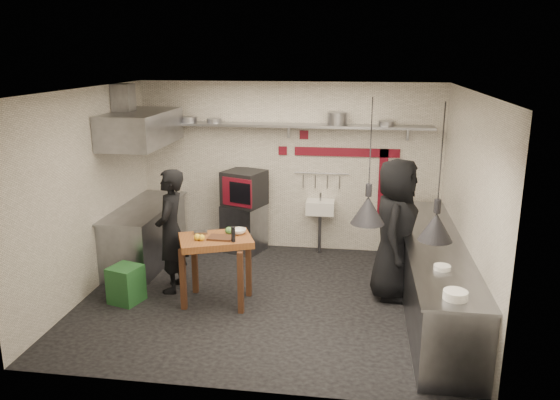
# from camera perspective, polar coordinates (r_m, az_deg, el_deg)

# --- Properties ---
(floor) EXTENTS (5.00, 5.00, 0.00)m
(floor) POSITION_cam_1_polar(r_m,az_deg,el_deg) (7.56, -1.18, -10.28)
(floor) COLOR black
(floor) RESTS_ON ground
(ceiling) EXTENTS (5.00, 5.00, 0.00)m
(ceiling) POSITION_cam_1_polar(r_m,az_deg,el_deg) (6.84, -1.31, 11.40)
(ceiling) COLOR silver
(ceiling) RESTS_ON floor
(wall_back) EXTENTS (5.00, 0.04, 2.80)m
(wall_back) POSITION_cam_1_polar(r_m,az_deg,el_deg) (9.10, 0.93, 3.45)
(wall_back) COLOR silver
(wall_back) RESTS_ON floor
(wall_front) EXTENTS (5.00, 0.04, 2.80)m
(wall_front) POSITION_cam_1_polar(r_m,az_deg,el_deg) (5.12, -5.12, -6.10)
(wall_front) COLOR silver
(wall_front) RESTS_ON floor
(wall_left) EXTENTS (0.04, 4.20, 2.80)m
(wall_left) POSITION_cam_1_polar(r_m,az_deg,el_deg) (7.87, -19.51, 0.70)
(wall_left) COLOR silver
(wall_left) RESTS_ON floor
(wall_right) EXTENTS (0.04, 4.20, 2.80)m
(wall_right) POSITION_cam_1_polar(r_m,az_deg,el_deg) (7.12, 19.03, -0.74)
(wall_right) COLOR silver
(wall_right) RESTS_ON floor
(red_band_horiz) EXTENTS (1.70, 0.02, 0.14)m
(red_band_horiz) POSITION_cam_1_polar(r_m,az_deg,el_deg) (8.95, 6.98, 4.98)
(red_band_horiz) COLOR maroon
(red_band_horiz) RESTS_ON wall_back
(red_band_vert) EXTENTS (0.14, 0.02, 1.10)m
(red_band_vert) POSITION_cam_1_polar(r_m,az_deg,el_deg) (9.06, 10.68, 1.84)
(red_band_vert) COLOR maroon
(red_band_vert) RESTS_ON wall_back
(red_tile_a) EXTENTS (0.14, 0.02, 0.14)m
(red_tile_a) POSITION_cam_1_polar(r_m,az_deg,el_deg) (8.95, 2.53, 6.82)
(red_tile_a) COLOR maroon
(red_tile_a) RESTS_ON wall_back
(red_tile_b) EXTENTS (0.14, 0.02, 0.14)m
(red_tile_b) POSITION_cam_1_polar(r_m,az_deg,el_deg) (9.04, 0.29, 5.18)
(red_tile_b) COLOR maroon
(red_tile_b) RESTS_ON wall_back
(back_shelf) EXTENTS (4.60, 0.34, 0.04)m
(back_shelf) POSITION_cam_1_polar(r_m,az_deg,el_deg) (8.80, 0.80, 7.81)
(back_shelf) COLOR slate
(back_shelf) RESTS_ON wall_back
(shelf_bracket_left) EXTENTS (0.04, 0.06, 0.24)m
(shelf_bracket_left) POSITION_cam_1_polar(r_m,az_deg,el_deg) (9.39, -10.75, 7.40)
(shelf_bracket_left) COLOR slate
(shelf_bracket_left) RESTS_ON wall_back
(shelf_bracket_mid) EXTENTS (0.04, 0.06, 0.24)m
(shelf_bracket_mid) POSITION_cam_1_polar(r_m,az_deg,el_deg) (8.96, 0.92, 7.29)
(shelf_bracket_mid) COLOR slate
(shelf_bracket_mid) RESTS_ON wall_back
(shelf_bracket_right) EXTENTS (0.04, 0.06, 0.24)m
(shelf_bracket_right) POSITION_cam_1_polar(r_m,az_deg,el_deg) (8.92, 13.20, 6.86)
(shelf_bracket_right) COLOR slate
(shelf_bracket_right) RESTS_ON wall_back
(pan_far_left) EXTENTS (0.31, 0.31, 0.09)m
(pan_far_left) POSITION_cam_1_polar(r_m,az_deg,el_deg) (9.15, -9.49, 8.29)
(pan_far_left) COLOR slate
(pan_far_left) RESTS_ON back_shelf
(pan_mid_left) EXTENTS (0.32, 0.32, 0.07)m
(pan_mid_left) POSITION_cam_1_polar(r_m,az_deg,el_deg) (9.03, -6.89, 8.24)
(pan_mid_left) COLOR slate
(pan_mid_left) RESTS_ON back_shelf
(stock_pot) EXTENTS (0.39, 0.39, 0.20)m
(stock_pot) POSITION_cam_1_polar(r_m,az_deg,el_deg) (8.72, 5.99, 8.45)
(stock_pot) COLOR slate
(stock_pot) RESTS_ON back_shelf
(pan_right) EXTENTS (0.33, 0.33, 0.08)m
(pan_right) POSITION_cam_1_polar(r_m,az_deg,el_deg) (8.73, 11.05, 7.87)
(pan_right) COLOR slate
(pan_right) RESTS_ON back_shelf
(oven_stand) EXTENTS (0.77, 0.74, 0.80)m
(oven_stand) POSITION_cam_1_polar(r_m,az_deg,el_deg) (9.19, -3.79, -2.91)
(oven_stand) COLOR slate
(oven_stand) RESTS_ON floor
(combi_oven) EXTENTS (0.77, 0.75, 0.58)m
(combi_oven) POSITION_cam_1_polar(r_m,az_deg,el_deg) (8.98, -3.75, 1.24)
(combi_oven) COLOR black
(combi_oven) RESTS_ON oven_stand
(oven_door) EXTENTS (0.52, 0.23, 0.46)m
(oven_door) POSITION_cam_1_polar(r_m,az_deg,el_deg) (8.72, -4.51, 0.80)
(oven_door) COLOR maroon
(oven_door) RESTS_ON combi_oven
(oven_glass) EXTENTS (0.37, 0.16, 0.34)m
(oven_glass) POSITION_cam_1_polar(r_m,az_deg,el_deg) (8.68, -4.20, 0.73)
(oven_glass) COLOR black
(oven_glass) RESTS_ON oven_door
(hand_sink) EXTENTS (0.46, 0.34, 0.22)m
(hand_sink) POSITION_cam_1_polar(r_m,az_deg,el_deg) (9.02, 4.23, -0.75)
(hand_sink) COLOR white
(hand_sink) RESTS_ON wall_back
(sink_tap) EXTENTS (0.03, 0.03, 0.14)m
(sink_tap) POSITION_cam_1_polar(r_m,az_deg,el_deg) (8.97, 4.26, 0.35)
(sink_tap) COLOR slate
(sink_tap) RESTS_ON hand_sink
(sink_drain) EXTENTS (0.06, 0.06, 0.66)m
(sink_drain) POSITION_cam_1_polar(r_m,az_deg,el_deg) (9.11, 4.16, -3.48)
(sink_drain) COLOR slate
(sink_drain) RESTS_ON floor
(utensil_rail) EXTENTS (0.90, 0.02, 0.02)m
(utensil_rail) POSITION_cam_1_polar(r_m,az_deg,el_deg) (9.02, 4.37, 2.79)
(utensil_rail) COLOR slate
(utensil_rail) RESTS_ON wall_back
(counter_right) EXTENTS (0.70, 3.80, 0.90)m
(counter_right) POSITION_cam_1_polar(r_m,az_deg,el_deg) (7.36, 15.70, -7.77)
(counter_right) COLOR slate
(counter_right) RESTS_ON floor
(counter_right_top) EXTENTS (0.76, 3.90, 0.03)m
(counter_right_top) POSITION_cam_1_polar(r_m,az_deg,el_deg) (7.20, 15.96, -4.36)
(counter_right_top) COLOR slate
(counter_right_top) RESTS_ON counter_right
(plate_stack) EXTENTS (0.30, 0.30, 0.09)m
(plate_stack) POSITION_cam_1_polar(r_m,az_deg,el_deg) (5.64, 17.86, -9.44)
(plate_stack) COLOR white
(plate_stack) RESTS_ON counter_right_top
(small_bowl_right) EXTENTS (0.21, 0.21, 0.05)m
(small_bowl_right) POSITION_cam_1_polar(r_m,az_deg,el_deg) (6.32, 16.59, -6.78)
(small_bowl_right) COLOR white
(small_bowl_right) RESTS_ON counter_right_top
(counter_left) EXTENTS (0.70, 1.90, 0.90)m
(counter_left) POSITION_cam_1_polar(r_m,az_deg,el_deg) (8.90, -13.88, -3.62)
(counter_left) COLOR slate
(counter_left) RESTS_ON floor
(counter_left_top) EXTENTS (0.76, 2.00, 0.03)m
(counter_left_top) POSITION_cam_1_polar(r_m,az_deg,el_deg) (8.76, -14.07, -0.74)
(counter_left_top) COLOR slate
(counter_left_top) RESTS_ON counter_left
(extractor_hood) EXTENTS (0.78, 1.60, 0.50)m
(extractor_hood) POSITION_cam_1_polar(r_m,az_deg,el_deg) (8.50, -14.29, 7.28)
(extractor_hood) COLOR slate
(extractor_hood) RESTS_ON ceiling
(hood_duct) EXTENTS (0.28, 0.28, 0.50)m
(hood_duct) POSITION_cam_1_polar(r_m,az_deg,el_deg) (8.55, -16.04, 9.91)
(hood_duct) COLOR slate
(hood_duct) RESTS_ON ceiling
(green_bin) EXTENTS (0.47, 0.47, 0.50)m
(green_bin) POSITION_cam_1_polar(r_m,az_deg,el_deg) (7.67, -15.79, -8.47)
(green_bin) COLOR #225C29
(green_bin) RESTS_ON floor
(prep_table) EXTENTS (1.09, 0.94, 0.92)m
(prep_table) POSITION_cam_1_polar(r_m,az_deg,el_deg) (7.34, -6.64, -7.29)
(prep_table) COLOR brown
(prep_table) RESTS_ON floor
(cutting_board) EXTENTS (0.32, 0.23, 0.02)m
(cutting_board) POSITION_cam_1_polar(r_m,az_deg,el_deg) (7.11, -6.22, -3.93)
(cutting_board) COLOR #4A2A1A
(cutting_board) RESTS_ON prep_table
(pepper_mill) EXTENTS (0.05, 0.05, 0.20)m
(pepper_mill) POSITION_cam_1_polar(r_m,az_deg,el_deg) (6.95, -4.91, -3.60)
(pepper_mill) COLOR black
(pepper_mill) RESTS_ON prep_table
(lemon_a) EXTENTS (0.09, 0.09, 0.09)m
(lemon_a) POSITION_cam_1_polar(r_m,az_deg,el_deg) (7.09, -8.64, -3.85)
(lemon_a) COLOR yellow
(lemon_a) RESTS_ON prep_table
(lemon_b) EXTENTS (0.10, 0.10, 0.08)m
(lemon_b) POSITION_cam_1_polar(r_m,az_deg,el_deg) (7.06, -8.18, -3.91)
(lemon_b) COLOR yellow
(lemon_b) RESTS_ON prep_table
(veg_ball) EXTENTS (0.12, 0.12, 0.10)m
(veg_ball) POSITION_cam_1_polar(r_m,az_deg,el_deg) (7.26, -5.38, -3.20)
(veg_ball) COLOR #48823B
(veg_ball) RESTS_ON prep_table
(steel_tray) EXTENTS (0.21, 0.16, 0.03)m
(steel_tray) POSITION_cam_1_polar(r_m,az_deg,el_deg) (7.34, -8.29, -3.36)
(steel_tray) COLOR slate
(steel_tray) RESTS_ON prep_table
(bowl) EXTENTS (0.27, 0.27, 0.06)m
(bowl) POSITION_cam_1_polar(r_m,az_deg,el_deg) (7.28, -4.35, -3.28)
(bowl) COLOR white
(bowl) RESTS_ON prep_table
(heat_lamp_near) EXTENTS (0.38, 0.38, 1.39)m
(heat_lamp_near) POSITION_cam_1_polar(r_m,az_deg,el_deg) (5.98, 9.38, 3.93)
(heat_lamp_near) COLOR black
(heat_lamp_near) RESTS_ON ceiling
(heat_lamp_far) EXTENTS (0.37, 0.37, 1.40)m
(heat_lamp_far) POSITION_cam_1_polar(r_m,az_deg,el_deg) (5.60, 16.38, 2.70)
(heat_lamp_far) COLOR black
(heat_lamp_far) RESTS_ON ceiling
(chef_left) EXTENTS (0.45, 0.66, 1.73)m
(chef_left) POSITION_cam_1_polar(r_m,az_deg,el_deg) (7.68, -11.33, -3.20)
(chef_left) COLOR black
(chef_left) RESTS_ON floor
(chef_right) EXTENTS (0.77, 1.04, 1.93)m
(chef_right) POSITION_cam_1_polar(r_m,az_deg,el_deg) (7.45, 11.98, -3.04)
(chef_right) COLOR black
(chef_right) RESTS_ON floor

